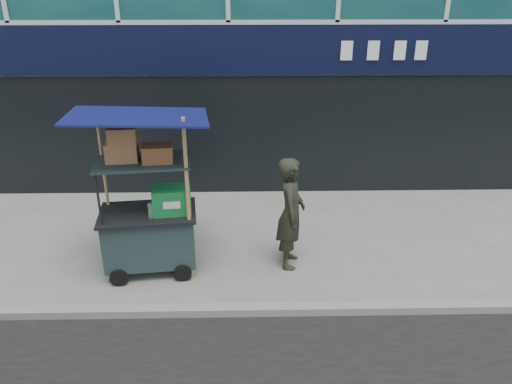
{
  "coord_description": "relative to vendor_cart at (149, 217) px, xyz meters",
  "views": [
    {
      "loc": [
        0.31,
        -5.72,
        4.28
      ],
      "look_at": [
        0.45,
        1.2,
        1.19
      ],
      "focal_mm": 35.0,
      "sensor_mm": 36.0,
      "label": 1
    }
  ],
  "objects": [
    {
      "name": "ground",
      "position": [
        1.15,
        -0.95,
        -0.9
      ],
      "size": [
        80.0,
        80.0,
        0.0
      ],
      "primitive_type": "plane",
      "color": "slate",
      "rests_on": "ground"
    },
    {
      "name": "vendor_cart",
      "position": [
        0.0,
        0.0,
        0.0
      ],
      "size": [
        2.03,
        1.54,
        2.55
      ],
      "rotation": [
        0.0,
        0.0,
        0.12
      ],
      "color": "black",
      "rests_on": "ground"
    },
    {
      "name": "vendor_man",
      "position": [
        2.13,
        0.11,
        -0.0
      ],
      "size": [
        0.51,
        0.7,
        1.78
      ],
      "primitive_type": "imported",
      "rotation": [
        0.0,
        0.0,
        1.44
      ],
      "color": "black",
      "rests_on": "ground"
    },
    {
      "name": "curb",
      "position": [
        1.15,
        -1.15,
        -0.84
      ],
      "size": [
        80.0,
        0.18,
        0.12
      ],
      "primitive_type": "cube",
      "color": "gray",
      "rests_on": "ground"
    }
  ]
}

